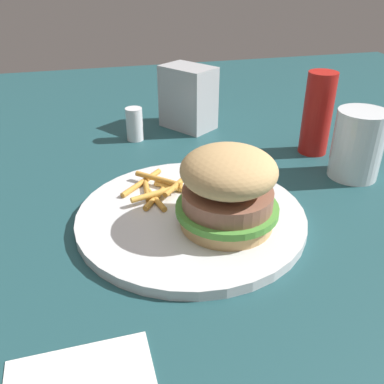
{
  "coord_description": "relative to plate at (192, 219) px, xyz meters",
  "views": [
    {
      "loc": [
        -0.4,
        0.12,
        0.28
      ],
      "look_at": [
        -0.0,
        0.02,
        0.04
      ],
      "focal_mm": 39.42,
      "sensor_mm": 36.0,
      "label": 1
    }
  ],
  "objects": [
    {
      "name": "ground_plane",
      "position": [
        0.0,
        -0.02,
        -0.01
      ],
      "size": [
        1.6,
        1.6,
        0.0
      ],
      "primitive_type": "plane",
      "color": "#1E474C"
    },
    {
      "name": "plate",
      "position": [
        0.0,
        0.0,
        0.0
      ],
      "size": [
        0.27,
        0.27,
        0.01
      ],
      "primitive_type": "cylinder",
      "color": "silver",
      "rests_on": "ground_plane"
    },
    {
      "name": "sandwich",
      "position": [
        -0.03,
        -0.03,
        0.05
      ],
      "size": [
        0.11,
        0.11,
        0.09
      ],
      "color": "tan",
      "rests_on": "plate"
    },
    {
      "name": "fries_pile",
      "position": [
        0.06,
        0.03,
        0.01
      ],
      "size": [
        0.1,
        0.11,
        0.01
      ],
      "color": "gold",
      "rests_on": "plate"
    },
    {
      "name": "drink_glass",
      "position": [
        0.06,
        -0.25,
        0.04
      ],
      "size": [
        0.07,
        0.07,
        0.1
      ],
      "color": "silver",
      "rests_on": "ground_plane"
    },
    {
      "name": "napkin_dispenser",
      "position": [
        0.31,
        -0.07,
        0.05
      ],
      "size": [
        0.11,
        0.1,
        0.11
      ],
      "primitive_type": "cube",
      "rotation": [
        0.0,
        0.0,
        0.62
      ],
      "color": "#B7BABF",
      "rests_on": "ground_plane"
    },
    {
      "name": "ketchup_bottle",
      "position": [
        0.15,
        -0.24,
        0.06
      ],
      "size": [
        0.04,
        0.04,
        0.13
      ],
      "primitive_type": "cylinder",
      "color": "#B21914",
      "rests_on": "ground_plane"
    },
    {
      "name": "salt_shaker",
      "position": [
        0.27,
        0.03,
        0.02
      ],
      "size": [
        0.03,
        0.03,
        0.06
      ],
      "primitive_type": "cylinder",
      "color": "white",
      "rests_on": "ground_plane"
    }
  ]
}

